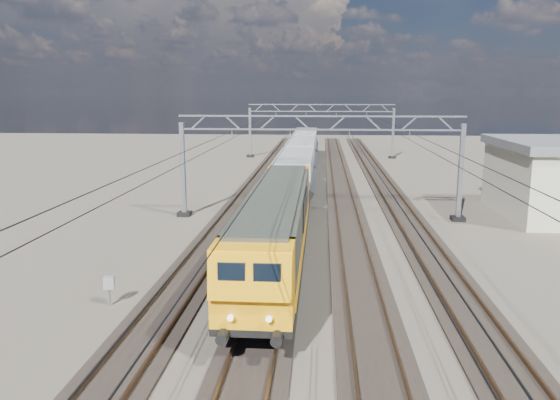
# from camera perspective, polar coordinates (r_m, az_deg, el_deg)

# --- Properties ---
(ground) EXTENTS (160.00, 160.00, 0.00)m
(ground) POSITION_cam_1_polar(r_m,az_deg,el_deg) (34.23, 4.00, -3.42)
(ground) COLOR #2C2721
(ground) RESTS_ON ground
(track_outer_west) EXTENTS (2.60, 140.00, 0.30)m
(track_outer_west) POSITION_cam_1_polar(r_m,az_deg,el_deg) (34.76, -5.95, -3.11)
(track_outer_west) COLOR black
(track_outer_west) RESTS_ON ground
(track_loco) EXTENTS (2.60, 140.00, 0.30)m
(track_loco) POSITION_cam_1_polar(r_m,az_deg,el_deg) (34.28, 0.65, -3.25)
(track_loco) COLOR black
(track_loco) RESTS_ON ground
(track_inner_east) EXTENTS (2.60, 140.00, 0.30)m
(track_inner_east) POSITION_cam_1_polar(r_m,az_deg,el_deg) (34.26, 7.35, -3.35)
(track_inner_east) COLOR black
(track_inner_east) RESTS_ON ground
(track_outer_east) EXTENTS (2.60, 140.00, 0.30)m
(track_outer_east) POSITION_cam_1_polar(r_m,az_deg,el_deg) (34.71, 13.97, -3.41)
(track_outer_east) COLOR black
(track_outer_east) RESTS_ON ground
(catenary_gantry_mid) EXTENTS (19.90, 0.90, 7.11)m
(catenary_gantry_mid) POSITION_cam_1_polar(r_m,az_deg,el_deg) (37.43, 4.13, 3.92)
(catenary_gantry_mid) COLOR gray
(catenary_gantry_mid) RESTS_ON ground
(catenary_gantry_far) EXTENTS (19.90, 0.90, 7.11)m
(catenary_gantry_far) POSITION_cam_1_polar(r_m,az_deg,el_deg) (73.28, 4.30, 7.46)
(catenary_gantry_far) COLOR gray
(catenary_gantry_far) RESTS_ON ground
(overhead_wires) EXTENTS (12.03, 140.00, 0.53)m
(overhead_wires) POSITION_cam_1_polar(r_m,az_deg,el_deg) (41.23, 4.20, 7.17)
(overhead_wires) COLOR black
(overhead_wires) RESTS_ON ground
(locomotive) EXTENTS (2.76, 21.10, 3.62)m
(locomotive) POSITION_cam_1_polar(r_m,az_deg,el_deg) (26.75, -0.35, -2.42)
(locomotive) COLOR black
(locomotive) RESTS_ON ground
(hopper_wagon_lead) EXTENTS (3.38, 13.00, 3.25)m
(hopper_wagon_lead) POSITION_cam_1_polar(r_m,az_deg,el_deg) (44.12, 1.55, 2.86)
(hopper_wagon_lead) COLOR black
(hopper_wagon_lead) RESTS_ON ground
(hopper_wagon_mid) EXTENTS (3.38, 13.00, 3.25)m
(hopper_wagon_mid) POSITION_cam_1_polar(r_m,az_deg,el_deg) (58.20, 2.25, 4.87)
(hopper_wagon_mid) COLOR black
(hopper_wagon_mid) RESTS_ON ground
(hopper_wagon_third) EXTENTS (3.38, 13.00, 3.25)m
(hopper_wagon_third) POSITION_cam_1_polar(r_m,az_deg,el_deg) (72.32, 2.68, 6.10)
(hopper_wagon_third) COLOR black
(hopper_wagon_third) RESTS_ON ground
(trackside_cabinet) EXTENTS (0.48, 0.40, 1.25)m
(trackside_cabinet) POSITION_cam_1_polar(r_m,az_deg,el_deg) (23.58, -17.44, -8.32)
(trackside_cabinet) COLOR gray
(trackside_cabinet) RESTS_ON ground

